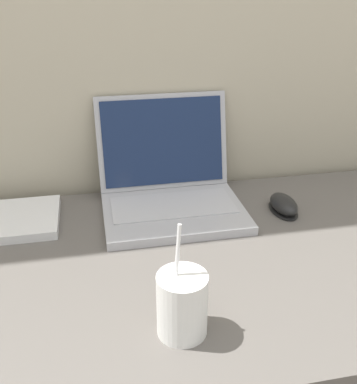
# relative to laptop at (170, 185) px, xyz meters

# --- Properties ---
(laptop) EXTENTS (0.32, 0.30, 0.25)m
(laptop) POSITION_rel_laptop_xyz_m (0.00, 0.00, 0.00)
(laptop) COLOR #ADADB2
(laptop) RESTS_ON desk
(drink_cup) EXTENTS (0.08, 0.08, 0.19)m
(drink_cup) POSITION_rel_laptop_xyz_m (-0.06, -0.42, -0.00)
(drink_cup) COLOR white
(drink_cup) RESTS_ON desk
(computer_mouse) EXTENTS (0.06, 0.11, 0.04)m
(computer_mouse) POSITION_rel_laptop_xyz_m (0.26, -0.08, -0.04)
(computer_mouse) COLOR black
(computer_mouse) RESTS_ON desk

